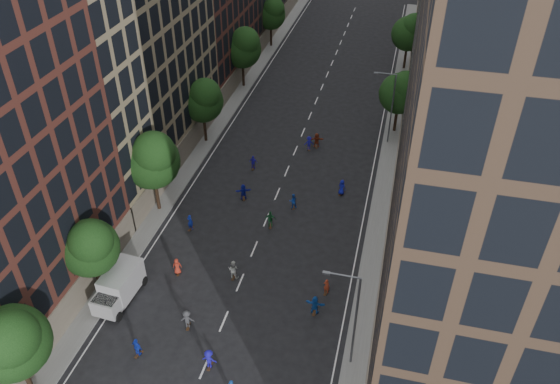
{
  "coord_description": "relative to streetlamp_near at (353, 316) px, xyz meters",
  "views": [
    {
      "loc": [
        11.53,
        -14.1,
        34.96
      ],
      "look_at": [
        0.86,
        29.26,
        2.0
      ],
      "focal_mm": 35.0,
      "sensor_mm": 36.0,
      "label": 1
    }
  ],
  "objects": [
    {
      "name": "skater_11",
      "position": [
        -13.6,
        17.76,
        -4.28
      ],
      "size": [
        1.71,
        1.15,
        1.77
      ],
      "primitive_type": "imported",
      "rotation": [
        0.0,
        0.0,
        3.56
      ],
      "color": "#121998",
      "rests_on": "ground"
    },
    {
      "name": "skater_3",
      "position": [
        -9.98,
        -2.89,
        -4.3
      ],
      "size": [
        1.14,
        0.68,
        1.74
      ],
      "primitive_type": "imported",
      "rotation": [
        0.0,
        0.0,
        3.11
      ],
      "color": "#1B15AD",
      "rests_on": "ground"
    },
    {
      "name": "skater_4",
      "position": [
        -15.66,
        -3.18,
        -4.29
      ],
      "size": [
        1.11,
        0.76,
        1.75
      ],
      "primitive_type": "imported",
      "rotation": [
        0.0,
        0.0,
        2.79
      ],
      "color": "#1731BB",
      "rests_on": "ground"
    },
    {
      "name": "ground",
      "position": [
        -10.37,
        28.0,
        -5.17
      ],
      "size": [
        240.0,
        240.0,
        0.0
      ],
      "primitive_type": "plane",
      "color": "black",
      "rests_on": "ground"
    },
    {
      "name": "skater_10",
      "position": [
        -9.68,
        14.03,
        -4.26
      ],
      "size": [
        1.11,
        0.55,
        1.82
      ],
      "primitive_type": "imported",
      "rotation": [
        0.0,
        0.0,
        3.25
      ],
      "color": "#1E6534",
      "rests_on": "ground"
    },
    {
      "name": "bldg_right_b",
      "position": [
        8.63,
        32.0,
        11.33
      ],
      "size": [
        14.0,
        28.0,
        33.0
      ],
      "primitive_type": "cube",
      "color": "#665E54",
      "rests_on": "ground"
    },
    {
      "name": "tree_left_3",
      "position": [
        -21.38,
        27.85,
        0.65
      ],
      "size": [
        5.0,
        5.0,
        8.58
      ],
      "color": "black",
      "rests_on": "ground"
    },
    {
      "name": "tree_left_2",
      "position": [
        -21.36,
        13.83,
        1.19
      ],
      "size": [
        5.6,
        5.6,
        9.45
      ],
      "color": "black",
      "rests_on": "ground"
    },
    {
      "name": "bldg_left_b",
      "position": [
        -29.37,
        23.0,
        11.83
      ],
      "size": [
        14.0,
        26.0,
        34.0
      ],
      "primitive_type": "cube",
      "color": "#897959",
      "rests_on": "ground"
    },
    {
      "name": "tree_right_a",
      "position": [
        1.02,
        35.85,
        0.46
      ],
      "size": [
        5.0,
        5.0,
        8.39
      ],
      "color": "black",
      "rests_on": "ground"
    },
    {
      "name": "skater_7",
      "position": [
        -2.79,
        6.61,
        -4.41
      ],
      "size": [
        0.61,
        0.46,
        1.51
      ],
      "primitive_type": "imported",
      "rotation": [
        0.0,
        0.0,
        2.95
      ],
      "color": "#9C311A",
      "rests_on": "ground"
    },
    {
      "name": "streetlamp_near",
      "position": [
        0.0,
        0.0,
        0.0
      ],
      "size": [
        2.64,
        0.22,
        9.06
      ],
      "color": "#595B60",
      "rests_on": "ground"
    },
    {
      "name": "tree_left_1",
      "position": [
        -21.39,
        1.86,
        0.38
      ],
      "size": [
        4.8,
        4.8,
        8.21
      ],
      "color": "black",
      "rests_on": "ground"
    },
    {
      "name": "skater_16",
      "position": [
        -14.18,
        23.54,
        -4.34
      ],
      "size": [
        0.99,
        0.47,
        1.65
      ],
      "primitive_type": "imported",
      "rotation": [
        0.0,
        0.0,
        3.07
      ],
      "color": "#1E15B2",
      "rests_on": "ground"
    },
    {
      "name": "cargo_van",
      "position": [
        -19.66,
        1.82,
        -3.71
      ],
      "size": [
        2.76,
        5.34,
        2.77
      ],
      "rotation": [
        0.0,
        0.0,
        -0.06
      ],
      "color": "#B5B5B7",
      "rests_on": "ground"
    },
    {
      "name": "sidewalk_left",
      "position": [
        -22.37,
        35.5,
        -5.09
      ],
      "size": [
        4.0,
        105.0,
        0.15
      ],
      "primitive_type": "cube",
      "color": "slate",
      "rests_on": "ground"
    },
    {
      "name": "tree_right_b",
      "position": [
        1.02,
        55.85,
        0.79
      ],
      "size": [
        5.2,
        5.2,
        8.83
      ],
      "color": "black",
      "rests_on": "ground"
    },
    {
      "name": "skater_6",
      "position": [
        -16.12,
        5.77,
        -4.37
      ],
      "size": [
        0.91,
        0.75,
        1.6
      ],
      "primitive_type": "imported",
      "rotation": [
        0.0,
        0.0,
        3.49
      ],
      "color": "#AF2E1D",
      "rests_on": "ground"
    },
    {
      "name": "skater_5",
      "position": [
        -3.34,
        4.17,
        -4.28
      ],
      "size": [
        1.66,
        0.6,
        1.77
      ],
      "primitive_type": "imported",
      "rotation": [
        0.0,
        0.0,
        3.09
      ],
      "color": "#13459C",
      "rests_on": "ground"
    },
    {
      "name": "skater_14",
      "position": [
        -8.2,
        17.56,
        -4.35
      ],
      "size": [
        0.98,
        0.88,
        1.64
      ],
      "primitive_type": "imported",
      "rotation": [
        0.0,
        0.0,
        3.53
      ],
      "color": "#1542B1",
      "rests_on": "ground"
    },
    {
      "name": "skater_8",
      "position": [
        -11.09,
        6.46,
        -4.23
      ],
      "size": [
        0.95,
        0.76,
        1.88
      ],
      "primitive_type": "imported",
      "rotation": [
        0.0,
        0.0,
        3.08
      ],
      "color": "silver",
      "rests_on": "ground"
    },
    {
      "name": "skater_12",
      "position": [
        -3.67,
        21.09,
        -4.3
      ],
      "size": [
        1.0,
        0.86,
        1.74
      ],
      "primitive_type": "imported",
      "rotation": [
        0.0,
        0.0,
        2.71
      ],
      "color": "#121797",
      "rests_on": "ground"
    },
    {
      "name": "tree_left_0",
      "position": [
        -21.38,
        -8.15,
        0.79
      ],
      "size": [
        5.2,
        5.2,
        8.83
      ],
      "color": "black",
      "rests_on": "ground"
    },
    {
      "name": "tree_left_4",
      "position": [
        -21.37,
        43.84,
        0.93
      ],
      "size": [
        5.4,
        5.4,
        9.08
      ],
      "color": "black",
      "rests_on": "ground"
    },
    {
      "name": "bldg_right_a",
      "position": [
        8.63,
        3.0,
        12.83
      ],
      "size": [
        14.0,
        30.0,
        36.0
      ],
      "primitive_type": "cube",
      "color": "#423023",
      "rests_on": "ground"
    },
    {
      "name": "tree_left_5",
      "position": [
        -21.39,
        59.86,
        0.51
      ],
      "size": [
        4.8,
        4.8,
        8.33
      ],
      "color": "black",
      "rests_on": "ground"
    },
    {
      "name": "streetlamp_far",
      "position": [
        0.0,
        33.0,
        0.0
      ],
      "size": [
        2.64,
        0.22,
        9.06
      ],
      "color": "#595B60",
      "rests_on": "ground"
    },
    {
      "name": "skater_17",
      "position": [
        -8.06,
        29.9,
        -4.26
      ],
      "size": [
        1.77,
        0.9,
        1.82
      ],
      "primitive_type": "imported",
      "rotation": [
        0.0,
        0.0,
        3.36
      ],
      "color": "maroon",
      "rests_on": "ground"
    },
    {
      "name": "skater_15",
      "position": [
        -8.86,
        29.14,
        -4.31
      ],
      "size": [
        1.26,
        1.0,
        1.71
      ],
      "primitive_type": "imported",
      "rotation": [
        0.0,
        0.0,
        3.52
      ],
      "color": "#161292",
      "rests_on": "ground"
    },
    {
      "name": "skater_13",
      "position": [
        -17.23,
        11.8,
        -4.32
      ],
      "size": [
        0.7,
        0.54,
        1.7
      ],
      "primitive_type": "imported",
      "rotation": [
        0.0,
        0.0,
        2.91
      ],
      "color": "#1429A8",
      "rests_on": "ground"
    },
    {
      "name": "sidewalk_right",
      "position": [
        1.63,
        35.5,
        -5.09
      ],
      "size": [
        4.0,
        105.0,
        0.15
      ],
      "primitive_type": "cube",
      "color": "slate",
      "rests_on": "ground"
    },
    {
      "name": "skater_9",
      "position": [
        -12.97,
        0.27,
        -4.3
      ],
      "size": [
        1.23,
        0.84,
        1.74
      ],
      "primitive_type": "imported",
      "rotation": [
        0.0,
        0.0,
        3.33
      ],
      "color": "#3B3C40",
      "rests_on": "ground"
    }
  ]
}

